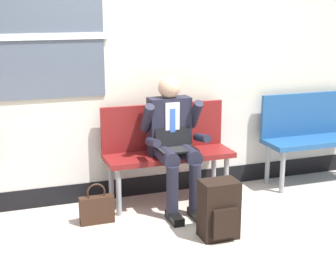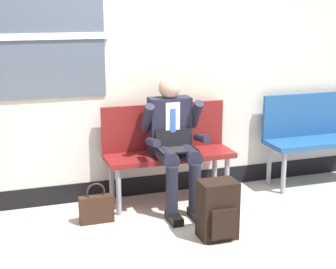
% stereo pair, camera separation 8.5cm
% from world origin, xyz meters
% --- Properties ---
extents(ground_plane, '(18.00, 18.00, 0.00)m').
position_xyz_m(ground_plane, '(0.00, 0.00, 0.00)').
color(ground_plane, '#B2A899').
extents(station_wall, '(6.06, 0.17, 3.01)m').
position_xyz_m(station_wall, '(-0.01, 0.77, 1.49)').
color(station_wall, beige).
rests_on(station_wall, ground).
extents(bench_with_person, '(1.26, 0.42, 0.96)m').
position_xyz_m(bench_with_person, '(0.16, 0.50, 0.57)').
color(bench_with_person, maroon).
rests_on(bench_with_person, ground).
extents(bench_empty, '(1.14, 0.42, 0.98)m').
position_xyz_m(bench_empty, '(1.84, 0.50, 0.57)').
color(bench_empty, navy).
rests_on(bench_empty, ground).
extents(person_seated, '(0.57, 0.70, 1.26)m').
position_xyz_m(person_seated, '(0.16, 0.30, 0.68)').
color(person_seated, '#1E1E2D').
rests_on(person_seated, ground).
extents(backpack, '(0.31, 0.26, 0.50)m').
position_xyz_m(backpack, '(0.30, -0.45, 0.25)').
color(backpack, black).
rests_on(backpack, ground).
extents(handbag, '(0.31, 0.09, 0.38)m').
position_xyz_m(handbag, '(-0.61, 0.17, 0.14)').
color(handbag, '#331E14').
rests_on(handbag, ground).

